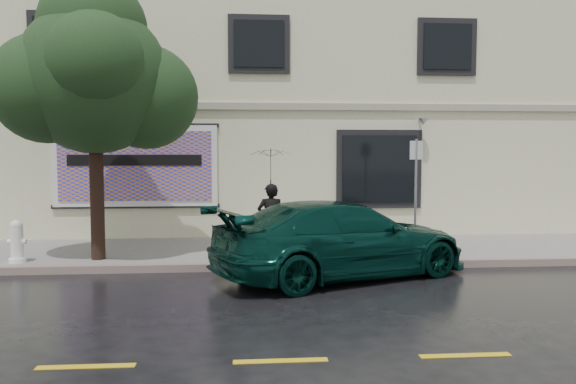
{
  "coord_description": "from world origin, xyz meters",
  "views": [
    {
      "loc": [
        -0.41,
        -9.82,
        2.43
      ],
      "look_at": [
        0.54,
        2.2,
        1.55
      ],
      "focal_mm": 35.0,
      "sensor_mm": 36.0,
      "label": 1
    }
  ],
  "objects": [
    {
      "name": "ground",
      "position": [
        0.0,
        0.0,
        0.0
      ],
      "size": [
        90.0,
        90.0,
        0.0
      ],
      "primitive_type": "plane",
      "color": "black",
      "rests_on": "ground"
    },
    {
      "name": "sidewalk",
      "position": [
        0.0,
        3.25,
        0.07
      ],
      "size": [
        20.0,
        3.5,
        0.15
      ],
      "primitive_type": "cube",
      "color": "gray",
      "rests_on": "ground"
    },
    {
      "name": "curb",
      "position": [
        0.0,
        1.5,
        0.07
      ],
      "size": [
        20.0,
        0.18,
        0.16
      ],
      "primitive_type": "cube",
      "color": "gray",
      "rests_on": "ground"
    },
    {
      "name": "road_marking",
      "position": [
        0.0,
        -3.5,
        0.01
      ],
      "size": [
        19.0,
        0.12,
        0.01
      ],
      "primitive_type": "cube",
      "color": "gold",
      "rests_on": "ground"
    },
    {
      "name": "building",
      "position": [
        0.0,
        9.0,
        3.5
      ],
      "size": [
        20.0,
        8.12,
        7.0
      ],
      "color": "#EDEBBF",
      "rests_on": "ground"
    },
    {
      "name": "billboard",
      "position": [
        -3.2,
        4.92,
        2.05
      ],
      "size": [
        4.3,
        0.16,
        2.2
      ],
      "color": "white",
      "rests_on": "ground"
    },
    {
      "name": "car",
      "position": [
        1.46,
        0.76,
        0.74
      ],
      "size": [
        5.57,
        4.03,
        1.48
      ],
      "primitive_type": "imported",
      "rotation": [
        0.0,
        0.0,
        1.96
      ],
      "color": "#083028",
      "rests_on": "ground"
    },
    {
      "name": "pedestrian",
      "position": [
        0.16,
        2.01,
        0.95
      ],
      "size": [
        0.6,
        0.42,
        1.6
      ],
      "primitive_type": "imported",
      "rotation": [
        0.0,
        0.0,
        3.08
      ],
      "color": "black",
      "rests_on": "sidewalk"
    },
    {
      "name": "umbrella",
      "position": [
        0.16,
        2.01,
        2.09
      ],
      "size": [
        0.95,
        0.95,
        0.68
      ],
      "primitive_type": "imported",
      "rotation": [
        0.0,
        0.0,
        0.02
      ],
      "color": "black",
      "rests_on": "pedestrian"
    },
    {
      "name": "street_tree",
      "position": [
        -3.49,
        2.2,
        3.9
      ],
      "size": [
        3.09,
        3.09,
        5.31
      ],
      "color": "#331E16",
      "rests_on": "sidewalk"
    },
    {
      "name": "fire_hydrant",
      "position": [
        -5.05,
        1.96,
        0.58
      ],
      "size": [
        0.36,
        0.34,
        0.88
      ],
      "rotation": [
        0.0,
        0.0,
        0.3
      ],
      "color": "white",
      "rests_on": "sidewalk"
    },
    {
      "name": "sign_pole",
      "position": [
        3.39,
        2.32,
        1.68
      ],
      "size": [
        0.31,
        0.09,
        2.55
      ],
      "rotation": [
        0.0,
        0.0,
        0.22
      ],
      "color": "gray",
      "rests_on": "sidewalk"
    }
  ]
}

